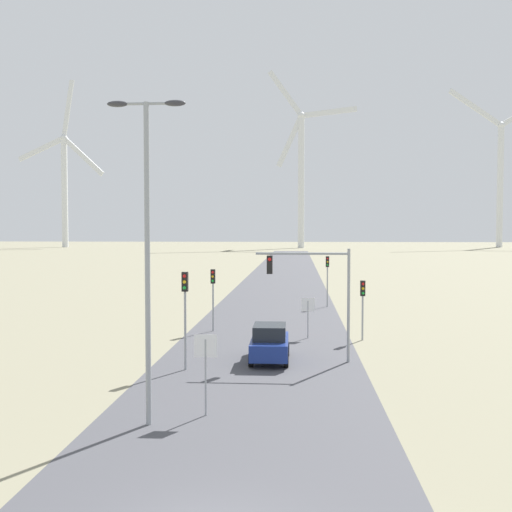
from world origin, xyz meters
The scene contains 13 objects.
road_surface centered at (0.00, 48.00, 0.00)m, with size 10.00×240.00×0.01m.
streetlamp centered at (-3.05, 7.55, 6.57)m, with size 2.59×0.32×10.66m.
stop_sign_near centered at (-1.31, 8.62, 1.99)m, with size 0.81×0.07×2.85m.
stop_sign_far centered at (2.50, 23.77, 1.68)m, with size 0.81×0.07×2.40m.
traffic_light_post_near_left centered at (-3.28, 15.28, 3.30)m, with size 0.28×0.33×4.53m.
traffic_light_post_near_right centered at (5.68, 23.33, 2.57)m, with size 0.28×0.34×3.49m.
traffic_light_post_mid_left centered at (-3.48, 25.81, 2.89)m, with size 0.28×0.34×3.95m.
traffic_light_post_mid_right centered at (4.38, 38.44, 3.10)m, with size 0.28×0.33×4.24m.
traffic_light_mast_overhead centered at (2.71, 17.45, 3.99)m, with size 4.60×0.35×5.55m.
car_approaching centered at (0.52, 17.34, 0.91)m, with size 1.88×4.12×1.83m.
wind_turbine_far_left centered at (-82.71, 201.32, 25.22)m, with size 35.41×9.43×60.28m.
wind_turbine_left centered at (3.17, 198.32, 28.32)m, with size 30.89×3.11×62.04m.
wind_turbine_center centered at (75.22, 211.38, 27.96)m, with size 40.29×11.23×56.63m.
Camera 1 is at (1.85, -11.75, 6.48)m, focal length 42.00 mm.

